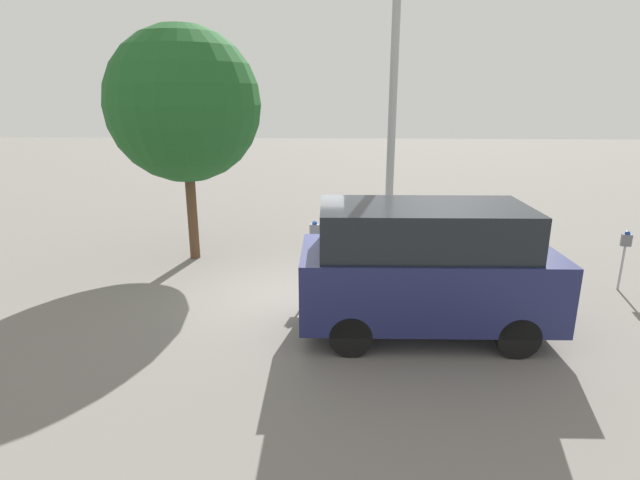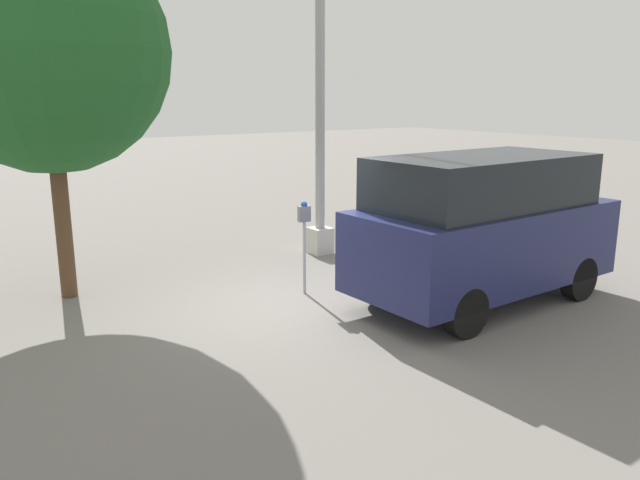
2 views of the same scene
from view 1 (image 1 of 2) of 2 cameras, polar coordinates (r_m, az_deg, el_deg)
The scene contains 6 objects.
ground_plane at distance 10.88m, azimuth -4.05°, elevation -6.41°, with size 80.00×80.00×0.00m, color slate.
parking_meter_near at distance 10.85m, azimuth -0.61°, elevation 0.07°, with size 0.22×0.15×1.58m.
parking_meter_far at distance 12.74m, azimuth 31.51°, elevation -0.67°, with size 0.22×0.15×1.36m.
lamp_post at distance 12.67m, azimuth 8.05°, elevation 8.67°, with size 0.44×0.44×6.61m.
parked_van at distance 9.03m, azimuth 11.95°, elevation -3.00°, with size 4.50×2.08×2.37m.
street_tree at distance 13.10m, azimuth -15.25°, elevation 14.65°, with size 3.78×3.78×5.84m.
Camera 1 is at (1.20, -9.97, 4.20)m, focal length 28.00 mm.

